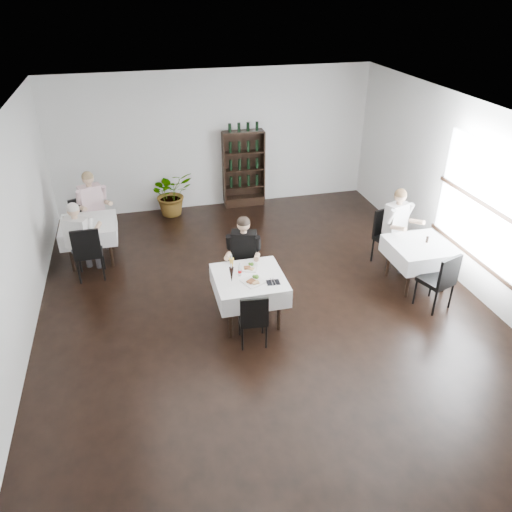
{
  "coord_description": "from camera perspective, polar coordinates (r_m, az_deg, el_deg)",
  "views": [
    {
      "loc": [
        -1.72,
        -6.1,
        4.67
      ],
      "look_at": [
        -0.14,
        0.2,
        0.99
      ],
      "focal_mm": 35.0,
      "sensor_mm": 36.0,
      "label": 1
    }
  ],
  "objects": [
    {
      "name": "room_shell",
      "position": [
        7.09,
        1.53,
        2.97
      ],
      "size": [
        9.0,
        9.0,
        9.0
      ],
      "color": "black",
      "rests_on": "ground"
    },
    {
      "name": "window_right",
      "position": [
        8.62,
        24.52,
        5.21
      ],
      "size": [
        0.06,
        2.3,
        1.85
      ],
      "color": "white",
      "rests_on": "room_shell"
    },
    {
      "name": "wine_shelf",
      "position": [
        11.34,
        -1.41,
        9.83
      ],
      "size": [
        0.9,
        0.28,
        1.75
      ],
      "color": "black",
      "rests_on": "ground"
    },
    {
      "name": "main_table",
      "position": [
        7.46,
        -0.78,
        -3.32
      ],
      "size": [
        1.03,
        1.03,
        0.77
      ],
      "color": "black",
      "rests_on": "ground"
    },
    {
      "name": "left_table",
      "position": [
        9.56,
        -18.54,
        2.85
      ],
      "size": [
        0.98,
        0.98,
        0.77
      ],
      "color": "black",
      "rests_on": "ground"
    },
    {
      "name": "right_table",
      "position": [
        8.77,
        18.17,
        0.45
      ],
      "size": [
        0.98,
        0.98,
        0.77
      ],
      "color": "black",
      "rests_on": "ground"
    },
    {
      "name": "potted_tree",
      "position": [
        11.14,
        -9.64,
        7.1
      ],
      "size": [
        1.09,
        1.01,
        0.99
      ],
      "primitive_type": "imported",
      "rotation": [
        0.0,
        0.0,
        0.31
      ],
      "color": "#1F591E",
      "rests_on": "ground"
    },
    {
      "name": "main_chair_far",
      "position": [
        8.2,
        -1.21,
        -1.01
      ],
      "size": [
        0.52,
        0.52,
        0.89
      ],
      "color": "black",
      "rests_on": "ground"
    },
    {
      "name": "main_chair_near",
      "position": [
        7.03,
        -0.31,
        -6.96
      ],
      "size": [
        0.43,
        0.43,
        0.86
      ],
      "color": "black",
      "rests_on": "ground"
    },
    {
      "name": "left_chair_far",
      "position": [
        10.1,
        -18.92,
        3.88
      ],
      "size": [
        0.59,
        0.59,
        0.99
      ],
      "color": "black",
      "rests_on": "ground"
    },
    {
      "name": "left_chair_near",
      "position": [
        8.96,
        -18.66,
        0.68
      ],
      "size": [
        0.47,
        0.47,
        1.01
      ],
      "color": "black",
      "rests_on": "ground"
    },
    {
      "name": "right_chair_far",
      "position": [
        9.34,
        14.81,
        2.53
      ],
      "size": [
        0.57,
        0.57,
        1.02
      ],
      "color": "black",
      "rests_on": "ground"
    },
    {
      "name": "right_chair_near",
      "position": [
        8.25,
        20.37,
        -2.4
      ],
      "size": [
        0.57,
        0.57,
        0.98
      ],
      "color": "black",
      "rests_on": "ground"
    },
    {
      "name": "diner_main",
      "position": [
        7.89,
        -1.45,
        0.38
      ],
      "size": [
        0.61,
        0.65,
        1.43
      ],
      "color": "#3E3E45",
      "rests_on": "ground"
    },
    {
      "name": "diner_left_far",
      "position": [
        10.01,
        -18.11,
        5.68
      ],
      "size": [
        0.64,
        0.68,
        1.49
      ],
      "color": "#3E3E45",
      "rests_on": "ground"
    },
    {
      "name": "diner_left_near",
      "position": [
        9.01,
        -19.48,
        2.44
      ],
      "size": [
        0.63,
        0.67,
        1.42
      ],
      "color": "#3E3E45",
      "rests_on": "ground"
    },
    {
      "name": "diner_right_far",
      "position": [
        9.16,
        16.08,
        3.67
      ],
      "size": [
        0.63,
        0.67,
        1.47
      ],
      "color": "#3E3E45",
      "rests_on": "ground"
    },
    {
      "name": "plate_far",
      "position": [
        7.57,
        -0.79,
        -1.32
      ],
      "size": [
        0.31,
        0.31,
        0.08
      ],
      "color": "white",
      "rests_on": "main_table"
    },
    {
      "name": "plate_near",
      "position": [
        7.24,
        -0.3,
        -2.86
      ],
      "size": [
        0.37,
        0.37,
        0.09
      ],
      "color": "white",
      "rests_on": "main_table"
    },
    {
      "name": "pilsner_dark",
      "position": [
        7.2,
        -2.81,
        -2.15
      ],
      "size": [
        0.07,
        0.07,
        0.31
      ],
      "color": "black",
      "rests_on": "main_table"
    },
    {
      "name": "pilsner_lager",
      "position": [
        7.39,
        -2.8,
        -1.15
      ],
      "size": [
        0.08,
        0.08,
        0.33
      ],
      "color": "gold",
      "rests_on": "main_table"
    },
    {
      "name": "coke_bottle",
      "position": [
        7.36,
        -1.86,
        -1.67
      ],
      "size": [
        0.06,
        0.06,
        0.22
      ],
      "color": "silver",
      "rests_on": "main_table"
    },
    {
      "name": "napkin_cutlery",
      "position": [
        7.24,
        1.97,
        -3.01
      ],
      "size": [
        0.2,
        0.21,
        0.02
      ],
      "color": "black",
      "rests_on": "main_table"
    },
    {
      "name": "pepper_mill",
      "position": [
        8.77,
        18.98,
        1.8
      ],
      "size": [
        0.06,
        0.06,
        0.11
      ],
      "primitive_type": "cylinder",
      "rotation": [
        0.0,
        0.0,
        0.39
      ],
      "color": "black",
      "rests_on": "right_table"
    }
  ]
}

